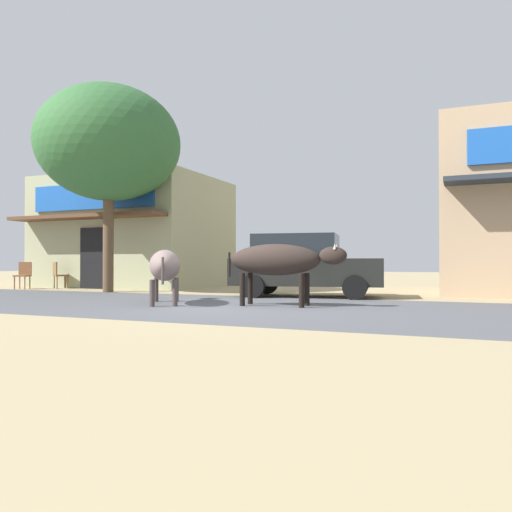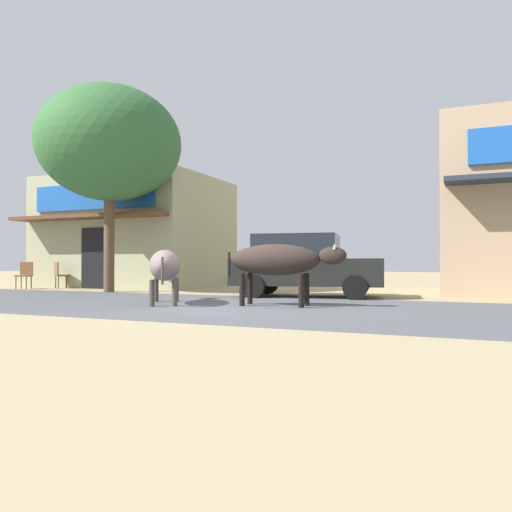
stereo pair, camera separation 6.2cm
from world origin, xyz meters
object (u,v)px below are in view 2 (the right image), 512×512
at_px(parked_hatchback_car, 304,265).
at_px(cafe_chair_by_doorway, 25,274).
at_px(cow_near_brown, 165,266).
at_px(cafe_chair_near_tree, 60,274).
at_px(roadside_tree, 110,144).
at_px(cow_far_dark, 278,260).

bearing_deg(parked_hatchback_car, cafe_chair_by_doorway, -179.68).
height_order(cow_near_brown, cafe_chair_near_tree, cow_near_brown).
height_order(roadside_tree, cow_near_brown, roadside_tree).
distance_m(roadside_tree, cow_near_brown, 6.18).
height_order(cow_near_brown, cow_far_dark, cow_far_dark).
bearing_deg(cow_near_brown, parked_hatchback_car, 57.78).
height_order(roadside_tree, cafe_chair_by_doorway, roadside_tree).
bearing_deg(parked_hatchback_car, cafe_chair_near_tree, 175.61).
xyz_separation_m(roadside_tree, cafe_chair_by_doorway, (-3.84, 0.34, -4.01)).
relative_size(parked_hatchback_car, cafe_chair_by_doorway, 4.47).
xyz_separation_m(parked_hatchback_car, cafe_chair_near_tree, (-9.11, 0.70, -0.33)).
height_order(parked_hatchback_car, cafe_chair_by_doorway, parked_hatchback_car).
height_order(parked_hatchback_car, cow_near_brown, parked_hatchback_car).
distance_m(cow_far_dark, cafe_chair_near_tree, 10.15).
bearing_deg(cow_far_dark, cow_near_brown, -170.49).
height_order(cow_near_brown, cafe_chair_by_doorway, cow_near_brown).
height_order(cow_far_dark, cafe_chair_near_tree, cow_far_dark).
distance_m(roadside_tree, cafe_chair_near_tree, 5.14).
bearing_deg(cow_near_brown, cow_far_dark, 9.51).
bearing_deg(parked_hatchback_car, cow_near_brown, -122.22).
bearing_deg(cafe_chair_near_tree, cafe_chair_by_doorway, -137.46).
relative_size(parked_hatchback_car, cow_far_dark, 1.62).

